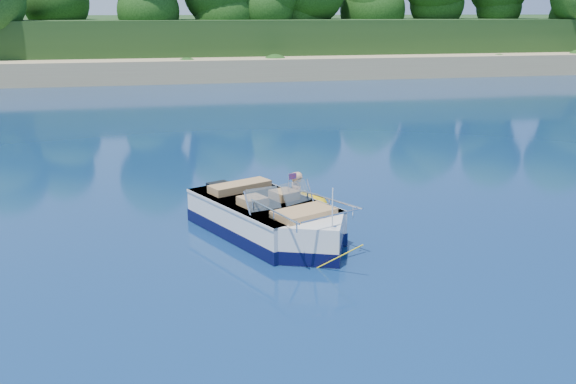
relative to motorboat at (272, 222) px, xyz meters
name	(u,v)px	position (x,y,z in m)	size (l,w,h in m)	color
ground	(281,321)	(-0.59, -3.84, -0.34)	(160.00, 160.00, 0.00)	#0A2149
shoreline	(162,46)	(-0.59, 59.93, 0.64)	(170.00, 59.00, 6.00)	tan
motorboat	(272,222)	(0.00, 0.00, 0.00)	(3.16, 4.84, 1.73)	white
tow_tube	(299,205)	(1.03, 1.86, -0.24)	(1.44, 1.44, 0.37)	#E1AF07
boy	(296,210)	(0.94, 1.79, -0.34)	(0.57, 0.37, 1.55)	tan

